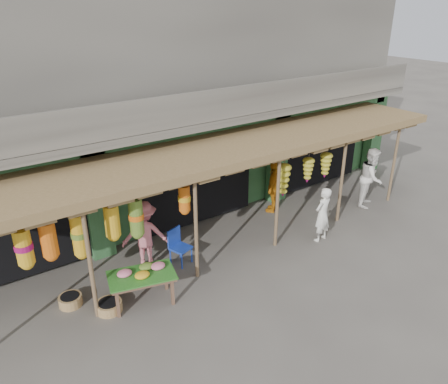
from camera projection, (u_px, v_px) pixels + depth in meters
ground at (241, 253)px, 11.53m from camera, size 80.00×80.00×0.00m
building at (150, 95)px, 13.78m from camera, size 16.40×6.80×7.00m
awning at (219, 154)px, 11.00m from camera, size 14.00×2.70×2.79m
flower_table at (142, 275)px, 9.43m from camera, size 1.59×1.16×0.85m
blue_chair at (178, 244)px, 10.94m from camera, size 0.56×0.57×0.93m
basket_mid at (109, 306)px, 9.38m from camera, size 0.64×0.64×0.22m
basket_right at (70, 301)px, 9.55m from camera, size 0.67×0.67×0.23m
person_front at (322, 215)px, 11.86m from camera, size 0.62×0.46×1.57m
person_right at (371, 177)px, 13.85m from camera, size 1.16×1.07×1.92m
person_vendor at (274, 187)px, 13.50m from camera, size 1.04×0.86×1.66m
person_shopper at (144, 234)px, 10.70m from camera, size 1.29×1.04×1.75m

